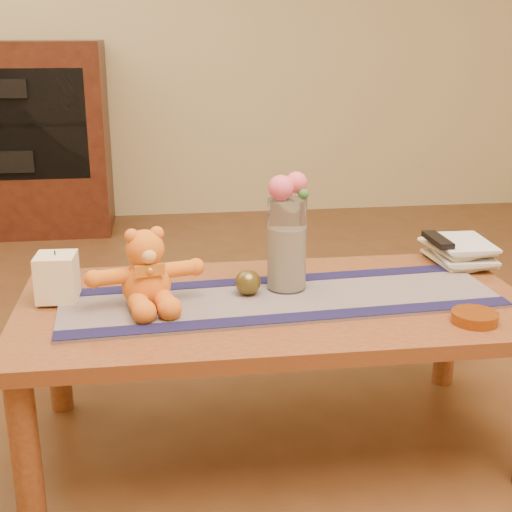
{
  "coord_description": "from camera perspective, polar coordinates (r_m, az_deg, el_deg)",
  "views": [
    {
      "loc": [
        -0.3,
        -1.79,
        1.16
      ],
      "look_at": [
        -0.05,
        0.0,
        0.58
      ],
      "focal_mm": 49.55,
      "sensor_mm": 36.0,
      "label": 1
    }
  ],
  "objects": [
    {
      "name": "book_top",
      "position": [
        2.29,
        14.44,
        0.92
      ],
      "size": [
        0.17,
        0.23,
        0.02
      ],
      "primitive_type": "imported",
      "rotation": [
        0.0,
        0.0,
        -0.03
      ],
      "color": "beige",
      "rests_on": "book_upper"
    },
    {
      "name": "table_leg_fl",
      "position": [
        1.82,
        -18.1,
        -14.98
      ],
      "size": [
        0.07,
        0.07,
        0.41
      ],
      "primitive_type": "cylinder",
      "color": "brown",
      "rests_on": "floor"
    },
    {
      "name": "stereo_lower",
      "position": [
        4.3,
        -20.0,
        7.42
      ],
      "size": [
        0.42,
        0.28,
        0.12
      ],
      "primitive_type": "cube",
      "color": "black",
      "rests_on": "media_cabinet"
    },
    {
      "name": "table_leg_br",
      "position": [
        2.48,
        15.15,
        -5.56
      ],
      "size": [
        0.07,
        0.07,
        0.41
      ],
      "primitive_type": "cylinder",
      "color": "brown",
      "rests_on": "floor"
    },
    {
      "name": "blue_flower_back",
      "position": [
        1.97,
        2.67,
        5.63
      ],
      "size": [
        0.04,
        0.04,
        0.04
      ],
      "primitive_type": "sphere",
      "color": "#476199",
      "rests_on": "glass_vase"
    },
    {
      "name": "book_lower",
      "position": [
        2.3,
        14.41,
        -0.0
      ],
      "size": [
        0.18,
        0.23,
        0.02
      ],
      "primitive_type": "imported",
      "rotation": [
        0.0,
        0.0,
        -0.07
      ],
      "color": "beige",
      "rests_on": "book_bottom"
    },
    {
      "name": "teddy_bear",
      "position": [
        1.89,
        -8.89,
        -1.01
      ],
      "size": [
        0.35,
        0.31,
        0.2
      ],
      "primitive_type": null,
      "rotation": [
        0.0,
        0.0,
        0.23
      ],
      "color": "orange",
      "rests_on": "persian_runner"
    },
    {
      "name": "bronze_ball",
      "position": [
        1.96,
        -0.66,
        -2.14
      ],
      "size": [
        0.08,
        0.08,
        0.07
      ],
      "primitive_type": "sphere",
      "rotation": [
        0.0,
        0.0,
        0.19
      ],
      "color": "brown",
      "rests_on": "persian_runner"
    },
    {
      "name": "leaf_sprig",
      "position": [
        1.93,
        3.84,
        5.02
      ],
      "size": [
        0.03,
        0.03,
        0.03
      ],
      "primitive_type": "sphere",
      "color": "#33662D",
      "rests_on": "glass_vase"
    },
    {
      "name": "blue_flower_side",
      "position": [
        1.95,
        1.59,
        5.28
      ],
      "size": [
        0.04,
        0.04,
        0.04
      ],
      "primitive_type": "sphere",
      "color": "#476199",
      "rests_on": "glass_vase"
    },
    {
      "name": "candle_wick",
      "position": [
        1.97,
        -15.93,
        0.26
      ],
      "size": [
        0.0,
        0.0,
        0.01
      ],
      "primitive_type": "cylinder",
      "rotation": [
        0.0,
        0.0,
        -0.06
      ],
      "color": "black",
      "rests_on": "pillar_candle"
    },
    {
      "name": "amber_dish",
      "position": [
        1.89,
        17.23,
        -4.75
      ],
      "size": [
        0.16,
        0.16,
        0.03
      ],
      "primitive_type": "cylinder",
      "rotation": [
        0.0,
        0.0,
        -0.4
      ],
      "color": "#BF5914",
      "rests_on": "coffee_table_top"
    },
    {
      "name": "book_bottom",
      "position": [
        2.31,
        14.22,
        -0.43
      ],
      "size": [
        0.18,
        0.23,
        0.02
      ],
      "primitive_type": "imported",
      "rotation": [
        0.0,
        0.0,
        0.07
      ],
      "color": "beige",
      "rests_on": "coffee_table_top"
    },
    {
      "name": "potpourri_fill",
      "position": [
        1.99,
        2.49,
        -0.14
      ],
      "size": [
        0.09,
        0.09,
        0.18
      ],
      "primitive_type": "cylinder",
      "color": "beige",
      "rests_on": "glass_vase"
    },
    {
      "name": "tv_remote",
      "position": [
        2.28,
        14.46,
        1.28
      ],
      "size": [
        0.05,
        0.16,
        0.02
      ],
      "primitive_type": "cube",
      "rotation": [
        0.0,
        0.0,
        0.02
      ],
      "color": "black",
      "rests_on": "book_top"
    },
    {
      "name": "pillar_candle",
      "position": [
        1.99,
        -15.76,
        -1.64
      ],
      "size": [
        0.11,
        0.11,
        0.13
      ],
      "primitive_type": "cube",
      "rotation": [
        0.0,
        0.0,
        -0.06
      ],
      "color": "#FDE9BA",
      "rests_on": "persian_runner"
    },
    {
      "name": "coffee_table_top",
      "position": [
        1.96,
        1.45,
        -4.11
      ],
      "size": [
        1.4,
        0.7,
        0.04
      ],
      "primitive_type": "cube",
      "color": "brown",
      "rests_on": "floor"
    },
    {
      "name": "rose_left",
      "position": [
        1.92,
        2.03,
        5.53
      ],
      "size": [
        0.07,
        0.07,
        0.07
      ],
      "primitive_type": "sphere",
      "color": "#F1556E",
      "rests_on": "glass_vase"
    },
    {
      "name": "rose_right",
      "position": [
        1.94,
        3.27,
        5.94
      ],
      "size": [
        0.06,
        0.06,
        0.06
      ],
      "primitive_type": "sphere",
      "color": "#F1556E",
      "rests_on": "glass_vase"
    },
    {
      "name": "floor",
      "position": [
        2.16,
        1.36,
        -14.76
      ],
      "size": [
        5.5,
        5.5,
        0.0
      ],
      "primitive_type": "plane",
      "color": "#533017",
      "rests_on": "ground"
    },
    {
      "name": "persian_runner",
      "position": [
        1.95,
        2.05,
        -3.48
      ],
      "size": [
        1.22,
        0.42,
        0.01
      ],
      "primitive_type": "cube",
      "rotation": [
        0.0,
        0.0,
        0.06
      ],
      "color": "#181844",
      "rests_on": "coffee_table_top"
    },
    {
      "name": "book_upper",
      "position": [
        2.3,
        14.13,
        0.49
      ],
      "size": [
        0.19,
        0.24,
        0.02
      ],
      "primitive_type": "imported",
      "rotation": [
        0.0,
        0.0,
        0.12
      ],
      "color": "beige",
      "rests_on": "book_lower"
    },
    {
      "name": "runner_border_near",
      "position": [
        1.82,
        3.1,
        -4.97
      ],
      "size": [
        1.2,
        0.13,
        0.0
      ],
      "primitive_type": "cube",
      "rotation": [
        0.0,
        0.0,
        0.06
      ],
      "color": "#141236",
      "rests_on": "persian_runner"
    },
    {
      "name": "runner_border_far",
      "position": [
        2.08,
        1.14,
        -1.93
      ],
      "size": [
        1.2,
        0.13,
        0.0
      ],
      "primitive_type": "cube",
      "rotation": [
        0.0,
        0.0,
        0.06
      ],
      "color": "#141236",
      "rests_on": "persian_runner"
    },
    {
      "name": "table_leg_bl",
      "position": [
        2.32,
        -15.73,
        -7.26
      ],
      "size": [
        0.07,
        0.07,
        0.41
      ],
      "primitive_type": "cylinder",
      "color": "brown",
      "rests_on": "floor"
    },
    {
      "name": "glass_vase",
      "position": [
        1.98,
        2.5,
        0.93
      ],
      "size": [
        0.11,
        0.11,
        0.26
      ],
      "primitive_type": "cylinder",
      "color": "silver",
      "rests_on": "persian_runner"
    },
    {
      "name": "media_cabinet",
      "position": [
        4.41,
        -19.79,
        8.85
      ],
      "size": [
        1.2,
        0.5,
        1.1
      ],
      "primitive_type": "cube",
      "color": "black",
      "rests_on": "floor"
    }
  ]
}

